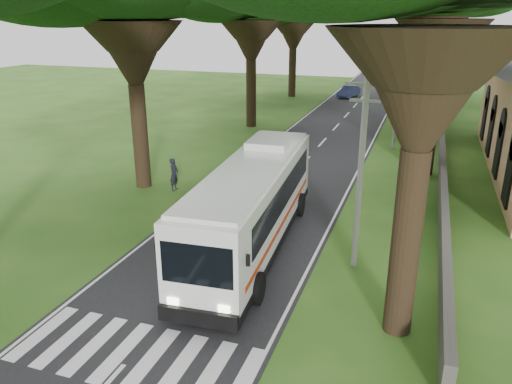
# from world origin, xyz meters

# --- Properties ---
(ground) EXTENTS (140.00, 140.00, 0.00)m
(ground) POSITION_xyz_m (0.00, 0.00, 0.00)
(ground) COLOR #284E16
(ground) RESTS_ON ground
(road) EXTENTS (8.00, 120.00, 0.04)m
(road) POSITION_xyz_m (0.00, 25.00, 0.01)
(road) COLOR black
(road) RESTS_ON ground
(crosswalk) EXTENTS (8.00, 3.00, 0.01)m
(crosswalk) POSITION_xyz_m (0.00, -2.00, 0.00)
(crosswalk) COLOR silver
(crosswalk) RESTS_ON ground
(property_wall) EXTENTS (0.35, 50.00, 1.20)m
(property_wall) POSITION_xyz_m (9.00, 24.00, 0.60)
(property_wall) COLOR #383533
(property_wall) RESTS_ON ground
(pole_near) EXTENTS (1.60, 0.24, 8.00)m
(pole_near) POSITION_xyz_m (5.50, 6.00, 4.18)
(pole_near) COLOR gray
(pole_near) RESTS_ON ground
(pole_mid) EXTENTS (1.60, 0.24, 8.00)m
(pole_mid) POSITION_xyz_m (5.50, 26.00, 4.18)
(pole_mid) COLOR gray
(pole_mid) RESTS_ON ground
(pole_far) EXTENTS (1.60, 0.24, 8.00)m
(pole_far) POSITION_xyz_m (5.50, 46.00, 4.18)
(pole_far) COLOR gray
(pole_far) RESTS_ON ground
(coach_bus) EXTENTS (3.77, 13.28, 3.87)m
(coach_bus) POSITION_xyz_m (0.96, 6.32, 2.08)
(coach_bus) COLOR silver
(coach_bus) RESTS_ON ground
(distant_car_b) EXTENTS (2.39, 4.36, 1.36)m
(distant_car_b) POSITION_xyz_m (-1.65, 49.56, 0.71)
(distant_car_b) COLOR navy
(distant_car_b) RESTS_ON road
(distant_car_c) EXTENTS (3.33, 5.59, 1.52)m
(distant_car_c) POSITION_xyz_m (2.43, 64.98, 0.79)
(distant_car_c) COLOR maroon
(distant_car_c) RESTS_ON road
(pedestrian) EXTENTS (0.47, 0.71, 1.92)m
(pedestrian) POSITION_xyz_m (-5.88, 11.93, 0.96)
(pedestrian) COLOR black
(pedestrian) RESTS_ON ground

